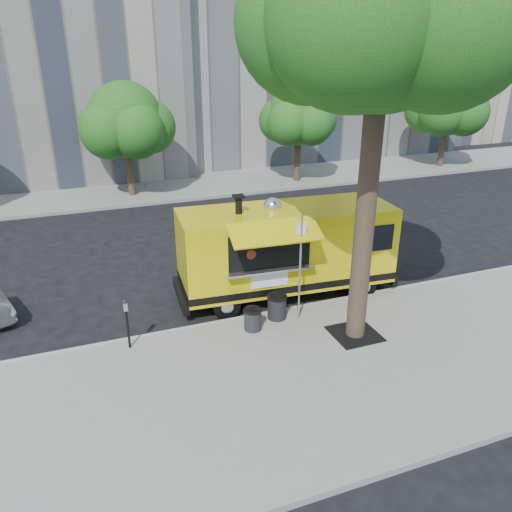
{
  "coord_description": "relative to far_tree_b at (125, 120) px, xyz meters",
  "views": [
    {
      "loc": [
        -3.79,
        -12.39,
        7.13
      ],
      "look_at": [
        0.89,
        0.0,
        1.52
      ],
      "focal_mm": 35.0,
      "sensor_mm": 36.0,
      "label": 1
    }
  ],
  "objects": [
    {
      "name": "trash_bin_right",
      "position": [
        1.18,
        -14.33,
        -3.36
      ],
      "size": [
        0.5,
        0.5,
        0.6
      ],
      "color": "black",
      "rests_on": "sidewalk"
    },
    {
      "name": "far_tree_b",
      "position": [
        0.0,
        0.0,
        0.0
      ],
      "size": [
        3.6,
        3.6,
        5.5
      ],
      "color": "#33261C",
      "rests_on": "far_sidewalk"
    },
    {
      "name": "far_sidewalk",
      "position": [
        1.0,
        0.8,
        -3.76
      ],
      "size": [
        60.0,
        5.0,
        0.15
      ],
      "primitive_type": "cube",
      "color": "gray",
      "rests_on": "ground"
    },
    {
      "name": "far_tree_c",
      "position": [
        9.0,
        -0.3,
        -0.12
      ],
      "size": [
        3.24,
        3.24,
        5.21
      ],
      "color": "#33261C",
      "rests_on": "far_sidewalk"
    },
    {
      "name": "tree_well",
      "position": [
        3.6,
        -15.5,
        -3.68
      ],
      "size": [
        1.2,
        1.2,
        0.02
      ],
      "primitive_type": "cube",
      "color": "black",
      "rests_on": "sidewalk"
    },
    {
      "name": "far_tree_d",
      "position": [
        19.0,
        -0.1,
        0.06
      ],
      "size": [
        3.78,
        3.78,
        5.64
      ],
      "color": "#33261C",
      "rests_on": "far_sidewalk"
    },
    {
      "name": "sidewalk",
      "position": [
        1.0,
        -16.7,
        -3.76
      ],
      "size": [
        60.0,
        6.0,
        0.15
      ],
      "primitive_type": "cube",
      "color": "gray",
      "rests_on": "ground"
    },
    {
      "name": "curb",
      "position": [
        1.0,
        -13.63,
        -3.76
      ],
      "size": [
        60.0,
        0.14,
        0.16
      ],
      "primitive_type": "cube",
      "color": "#999993",
      "rests_on": "ground"
    },
    {
      "name": "building_right",
      "position": [
        31.0,
        11.3,
        4.17
      ],
      "size": [
        16.0,
        12.0,
        16.0
      ],
      "primitive_type": "cube",
      "color": "#AEA391",
      "rests_on": "ground"
    },
    {
      "name": "trash_bin_left",
      "position": [
        2.01,
        -14.0,
        -3.33
      ],
      "size": [
        0.56,
        0.56,
        0.67
      ],
      "color": "black",
      "rests_on": "sidewalk"
    },
    {
      "name": "sign_post",
      "position": [
        2.55,
        -14.25,
        -1.98
      ],
      "size": [
        0.28,
        0.06,
        3.0
      ],
      "color": "silver",
      "rests_on": "sidewalk"
    },
    {
      "name": "ground",
      "position": [
        1.0,
        -12.7,
        -3.83
      ],
      "size": [
        120.0,
        120.0,
        0.0
      ],
      "primitive_type": "plane",
      "color": "black",
      "rests_on": "ground"
    },
    {
      "name": "food_truck",
      "position": [
        2.9,
        -12.53,
        -2.3
      ],
      "size": [
        6.76,
        3.29,
        3.27
      ],
      "rotation": [
        0.0,
        0.0,
        -0.07
      ],
      "color": "#DBC80B",
      "rests_on": "ground"
    },
    {
      "name": "building_mid",
      "position": [
        13.0,
        10.3,
        6.17
      ],
      "size": [
        20.0,
        14.0,
        20.0
      ],
      "primitive_type": "cube",
      "color": "gray",
      "rests_on": "ground"
    },
    {
      "name": "parking_meter",
      "position": [
        -2.0,
        -14.05,
        -2.85
      ],
      "size": [
        0.11,
        0.11,
        1.33
      ],
      "color": "black",
      "rests_on": "sidewalk"
    }
  ]
}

